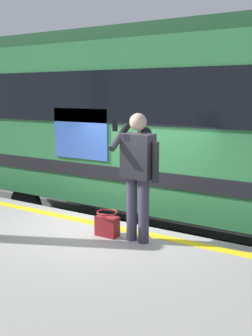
% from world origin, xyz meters
% --- Properties ---
extents(ground_plane, '(24.48, 24.48, 0.00)m').
position_xyz_m(ground_plane, '(0.00, 0.00, 0.00)').
color(ground_plane, '#3D3D3F').
extents(platform, '(12.63, 3.93, 1.07)m').
position_xyz_m(platform, '(0.00, 1.97, 0.54)').
color(platform, gray).
rests_on(platform, ground).
extents(safety_line, '(12.38, 0.16, 0.01)m').
position_xyz_m(safety_line, '(0.00, 0.30, 1.07)').
color(safety_line, yellow).
rests_on(safety_line, platform).
extents(track_rail_near, '(16.42, 0.08, 0.16)m').
position_xyz_m(track_rail_near, '(0.00, -1.44, 0.08)').
color(track_rail_near, slate).
rests_on(track_rail_near, ground).
extents(track_rail_far, '(16.42, 0.08, 0.16)m').
position_xyz_m(track_rail_far, '(0.00, -2.88, 0.08)').
color(track_rail_far, slate).
rests_on(track_rail_far, ground).
extents(train_carriage, '(11.77, 2.77, 3.96)m').
position_xyz_m(train_carriage, '(-0.77, -2.15, 2.52)').
color(train_carriage, '#2D723F').
rests_on(train_carriage, ground).
extents(passenger, '(0.57, 0.55, 1.68)m').
position_xyz_m(passenger, '(-0.71, 0.57, 2.06)').
color(passenger, '#383347').
rests_on(passenger, platform).
extents(handbag, '(0.32, 0.29, 0.35)m').
position_xyz_m(handbag, '(-0.26, 0.64, 1.23)').
color(handbag, maroon).
rests_on(handbag, platform).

